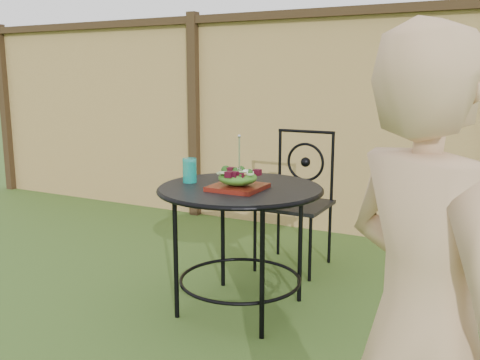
{
  "coord_description": "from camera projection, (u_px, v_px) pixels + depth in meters",
  "views": [
    {
      "loc": [
        1.43,
        -2.13,
        1.33
      ],
      "look_at": [
        0.06,
        0.49,
        0.75
      ],
      "focal_mm": 40.0,
      "sensor_mm": 36.0,
      "label": 1
    }
  ],
  "objects": [
    {
      "name": "drinking_glass",
      "position": [
        190.0,
        170.0,
        3.07
      ],
      "size": [
        0.08,
        0.08,
        0.14
      ],
      "primitive_type": "cylinder",
      "color": "#0C9384",
      "rests_on": "patio_table"
    },
    {
      "name": "fence",
      "position": [
        328.0,
        122.0,
        4.48
      ],
      "size": [
        8.0,
        0.12,
        1.9
      ],
      "color": "#D7B36A",
      "rests_on": "ground"
    },
    {
      "name": "patio_chair",
      "position": [
        297.0,
        196.0,
        3.73
      ],
      "size": [
        0.46,
        0.46,
        0.95
      ],
      "color": "black",
      "rests_on": "ground"
    },
    {
      "name": "fork",
      "position": [
        239.0,
        154.0,
        2.84
      ],
      "size": [
        0.01,
        0.01,
        0.18
      ],
      "primitive_type": "cylinder",
      "color": "silver",
      "rests_on": "salad"
    },
    {
      "name": "salad_plate",
      "position": [
        238.0,
        187.0,
        2.88
      ],
      "size": [
        0.27,
        0.27,
        0.02
      ],
      "primitive_type": "cube",
      "color": "#4C0C0A",
      "rests_on": "patio_table"
    },
    {
      "name": "ground",
      "position": [
        186.0,
        337.0,
        2.76
      ],
      "size": [
        60.0,
        60.0,
        0.0
      ],
      "primitive_type": "plane",
      "color": "#2A4817",
      "rests_on": "ground"
    },
    {
      "name": "salad",
      "position": [
        238.0,
        178.0,
        2.87
      ],
      "size": [
        0.21,
        0.21,
        0.08
      ],
      "primitive_type": "ellipsoid",
      "color": "#235614",
      "rests_on": "salad_plate"
    },
    {
      "name": "diner",
      "position": [
        422.0,
        330.0,
        1.29
      ],
      "size": [
        0.63,
        0.6,
        1.45
      ],
      "primitive_type": "imported",
      "rotation": [
        0.0,
        0.0,
        2.48
      ],
      "color": "tan",
      "rests_on": "ground"
    },
    {
      "name": "patio_table",
      "position": [
        240.0,
        211.0,
        2.99
      ],
      "size": [
        0.92,
        0.92,
        0.72
      ],
      "color": "black",
      "rests_on": "ground"
    }
  ]
}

